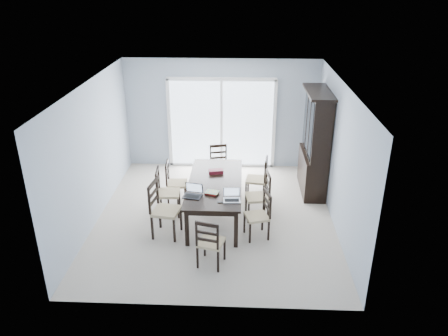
{
  "coord_description": "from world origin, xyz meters",
  "views": [
    {
      "loc": [
        0.5,
        -7.35,
        4.34
      ],
      "look_at": [
        0.17,
        0.0,
        1.04
      ],
      "focal_mm": 35.0,
      "sensor_mm": 36.0,
      "label": 1
    }
  ],
  "objects": [
    {
      "name": "chair_right_mid",
      "position": [
        0.89,
        0.02,
        0.58
      ],
      "size": [
        0.47,
        0.46,
        1.09
      ],
      "rotation": [
        0.0,
        0.0,
        1.7
      ],
      "color": "black",
      "rests_on": "floor"
    },
    {
      "name": "ceiling",
      "position": [
        0.0,
        0.0,
        2.6
      ],
      "size": [
        5.0,
        5.0,
        0.0
      ],
      "primitive_type": "plane",
      "rotation": [
        3.14,
        0.0,
        0.0
      ],
      "color": "white",
      "rests_on": "back_wall"
    },
    {
      "name": "wall_right",
      "position": [
        2.25,
        0.0,
        1.3
      ],
      "size": [
        0.02,
        5.0,
        2.6
      ],
      "primitive_type": "cube",
      "color": "#99A7B7",
      "rests_on": "floor"
    },
    {
      "name": "chair_right_far",
      "position": [
        0.89,
        0.79,
        0.56
      ],
      "size": [
        0.46,
        0.45,
        1.06
      ],
      "rotation": [
        0.0,
        0.0,
        1.44
      ],
      "color": "black",
      "rests_on": "floor"
    },
    {
      "name": "chair_end_far",
      "position": [
        -0.01,
        1.49,
        0.55
      ],
      "size": [
        0.46,
        0.47,
        1.03
      ],
      "rotation": [
        0.0,
        0.0,
        3.36
      ],
      "color": "black",
      "rests_on": "floor"
    },
    {
      "name": "book_stack",
      "position": [
        -0.03,
        -0.48,
        0.77
      ],
      "size": [
        0.27,
        0.23,
        0.04
      ],
      "rotation": [
        0.0,
        0.0,
        -0.41
      ],
      "color": "maroon",
      "rests_on": "dining_table"
    },
    {
      "name": "chair_left_mid",
      "position": [
        -1.0,
        0.08,
        0.58
      ],
      "size": [
        0.45,
        0.44,
        1.09
      ],
      "rotation": [
        0.0,
        0.0,
        -1.5
      ],
      "color": "black",
      "rests_on": "floor"
    },
    {
      "name": "cell_phone",
      "position": [
        0.14,
        -0.8,
        0.76
      ],
      "size": [
        0.1,
        0.06,
        0.01
      ],
      "primitive_type": "cube",
      "rotation": [
        0.0,
        0.0,
        0.13
      ],
      "color": "black",
      "rests_on": "dining_table"
    },
    {
      "name": "dining_table",
      "position": [
        0.0,
        0.0,
        0.67
      ],
      "size": [
        1.0,
        2.2,
        0.75
      ],
      "color": "black",
      "rests_on": "floor"
    },
    {
      "name": "floor",
      "position": [
        0.0,
        0.0,
        0.0
      ],
      "size": [
        5.0,
        5.0,
        0.0
      ],
      "primitive_type": "plane",
      "color": "beige",
      "rests_on": "ground"
    },
    {
      "name": "balcony",
      "position": [
        0.0,
        3.5,
        -0.05
      ],
      "size": [
        4.5,
        2.0,
        0.1
      ],
      "primitive_type": "cube",
      "color": "gray",
      "rests_on": "ground"
    },
    {
      "name": "sliding_door",
      "position": [
        0.0,
        2.48,
        1.09
      ],
      "size": [
        2.52,
        0.05,
        2.18
      ],
      "color": "silver",
      "rests_on": "floor"
    },
    {
      "name": "game_box",
      "position": [
        -0.01,
        0.4,
        0.78
      ],
      "size": [
        0.3,
        0.19,
        0.07
      ],
      "primitive_type": "cube",
      "rotation": [
        0.0,
        0.0,
        0.18
      ],
      "color": "#53101C",
      "rests_on": "dining_table"
    },
    {
      "name": "chair_end_near",
      "position": [
        0.01,
        -1.59,
        0.54
      ],
      "size": [
        0.47,
        0.48,
        1.02
      ],
      "rotation": [
        0.0,
        0.0,
        -0.26
      ],
      "color": "black",
      "rests_on": "floor"
    },
    {
      "name": "laptop_dark",
      "position": [
        -0.36,
        -0.61,
        0.8
      ],
      "size": [
        0.35,
        0.28,
        0.22
      ],
      "rotation": [
        0.0,
        0.0,
        -0.2
      ],
      "color": "black",
      "rests_on": "dining_table"
    },
    {
      "name": "china_hutch",
      "position": [
        2.02,
        1.25,
        1.07
      ],
      "size": [
        0.5,
        1.38,
        2.2
      ],
      "color": "black",
      "rests_on": "floor"
    },
    {
      "name": "chair_right_near",
      "position": [
        0.86,
        -0.64,
        0.53
      ],
      "size": [
        0.48,
        0.47,
        1.01
      ],
      "rotation": [
        0.0,
        0.0,
        1.86
      ],
      "color": "black",
      "rests_on": "floor"
    },
    {
      "name": "railing",
      "position": [
        0.0,
        4.5,
        0.55
      ],
      "size": [
        4.5,
        0.06,
        1.1
      ],
      "primitive_type": "cube",
      "color": "#99999E",
      "rests_on": "balcony"
    },
    {
      "name": "wall_left",
      "position": [
        -2.25,
        0.0,
        1.3
      ],
      "size": [
        0.02,
        5.0,
        2.6
      ],
      "primitive_type": "cube",
      "color": "#99A7B7",
      "rests_on": "floor"
    },
    {
      "name": "chair_left_near",
      "position": [
        -0.93,
        -0.66,
        0.63
      ],
      "size": [
        0.53,
        0.52,
        1.19
      ],
      "rotation": [
        0.0,
        0.0,
        -1.73
      ],
      "color": "black",
      "rests_on": "floor"
    },
    {
      "name": "chair_left_far",
      "position": [
        -0.9,
        0.58,
        0.54
      ],
      "size": [
        0.41,
        0.4,
        1.02
      ],
      "rotation": [
        0.0,
        0.0,
        -1.52
      ],
      "color": "black",
      "rests_on": "floor"
    },
    {
      "name": "laptop_silver",
      "position": [
        0.34,
        -0.73,
        0.8
      ],
      "size": [
        0.31,
        0.23,
        0.21
      ],
      "rotation": [
        0.0,
        0.0,
        0.06
      ],
      "color": "#BDBDC0",
      "rests_on": "dining_table"
    },
    {
      "name": "hot_tub",
      "position": [
        -0.72,
        3.67,
        0.46
      ],
      "size": [
        1.77,
        1.58,
        0.91
      ],
      "rotation": [
        0.0,
        0.0,
        -0.0
      ],
      "color": "brown",
      "rests_on": "balcony"
    },
    {
      "name": "back_wall",
      "position": [
        0.0,
        2.5,
        1.3
      ],
      "size": [
        4.5,
        0.02,
        2.6
      ],
      "primitive_type": "cube",
      "color": "#99A7B7",
      "rests_on": "floor"
    }
  ]
}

